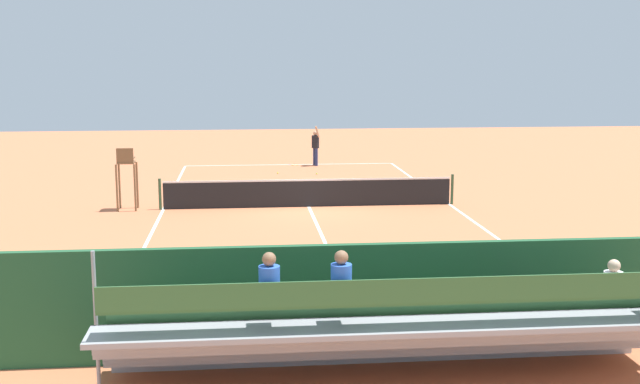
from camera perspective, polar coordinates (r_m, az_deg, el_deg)
The scene contains 12 objects.
ground_plane at distance 27.72m, azimuth -0.81°, elevation -1.06°, with size 60.00×60.00×0.00m, color #CC7047.
court_line_markings at distance 27.75m, azimuth -0.82°, elevation -1.04°, with size 10.10×22.20×0.01m.
tennis_net at distance 27.63m, azimuth -0.82°, elevation -0.04°, with size 10.30×0.10×1.07m.
backdrop_wall at distance 13.97m, azimuth 4.08°, elevation -7.70°, with size 18.00×0.16×2.00m, color #235633.
bleacher_stand at distance 12.72m, azimuth 5.69°, elevation -9.80°, with size 9.06×2.40×2.48m.
umpire_chair at distance 27.71m, azimuth -13.71°, elevation 1.41°, with size 0.67×0.67×2.14m.
courtside_bench at distance 15.12m, azimuth 9.58°, elevation -8.21°, with size 1.80×0.40×0.93m.
equipment_bag at distance 14.73m, azimuth 1.79°, elevation -10.12°, with size 0.90×0.36×0.36m, color #334C8C.
tennis_player at distance 38.04m, azimuth -0.33°, elevation 3.42°, with size 0.46×0.56×1.93m.
tennis_racket at distance 38.31m, azimuth -1.83°, elevation 1.95°, with size 0.31×0.56×0.03m.
tennis_ball_near at distance 35.32m, azimuth -0.24°, elevation 1.33°, with size 0.07×0.07×0.07m, color #CCDB33.
tennis_ball_far at distance 35.56m, azimuth -3.05°, elevation 1.37°, with size 0.07×0.07×0.07m, color #CCDB33.
Camera 1 is at (2.29, 27.14, 5.17)m, focal length 44.65 mm.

